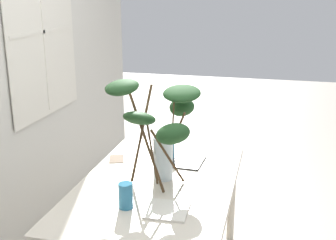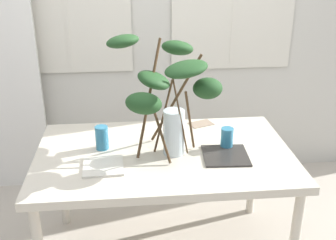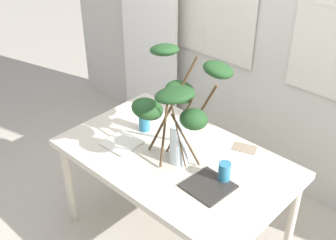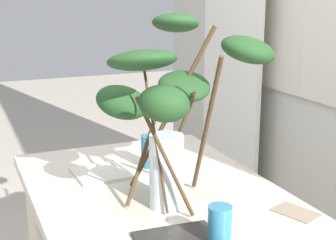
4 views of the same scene
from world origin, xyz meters
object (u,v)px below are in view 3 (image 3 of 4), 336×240
(plate_square_right, at_px, (208,186))
(drinking_glass_blue_left, at_px, (144,121))
(dining_table, at_px, (175,164))
(drinking_glass_blue_right, at_px, (224,172))
(vase_with_branches, at_px, (178,103))
(plate_square_left, at_px, (122,143))

(plate_square_right, bearing_deg, drinking_glass_blue_left, 166.71)
(dining_table, xyz_separation_m, plate_square_right, (0.34, -0.09, 0.07))
(drinking_glass_blue_left, relative_size, drinking_glass_blue_right, 1.13)
(dining_table, distance_m, plate_square_right, 0.35)
(vase_with_branches, xyz_separation_m, drinking_glass_blue_right, (0.35, 0.01, -0.32))
(drinking_glass_blue_left, height_order, drinking_glass_blue_right, drinking_glass_blue_left)
(vase_with_branches, height_order, drinking_glass_blue_right, vase_with_branches)
(vase_with_branches, xyz_separation_m, plate_square_right, (0.32, -0.09, -0.38))
(drinking_glass_blue_right, distance_m, plate_square_right, 0.12)
(drinking_glass_blue_left, bearing_deg, vase_with_branches, -10.92)
(dining_table, relative_size, plate_square_right, 5.84)
(vase_with_branches, distance_m, drinking_glass_blue_right, 0.47)
(dining_table, xyz_separation_m, plate_square_left, (-0.34, -0.14, 0.07))
(plate_square_right, bearing_deg, plate_square_left, -175.17)
(drinking_glass_blue_left, distance_m, drinking_glass_blue_right, 0.72)
(drinking_glass_blue_left, bearing_deg, drinking_glass_blue_right, -4.51)
(vase_with_branches, relative_size, drinking_glass_blue_left, 4.81)
(vase_with_branches, bearing_deg, dining_table, -169.57)
(drinking_glass_blue_left, bearing_deg, plate_square_right, -13.29)
(plate_square_left, distance_m, plate_square_right, 0.67)
(vase_with_branches, bearing_deg, plate_square_left, -157.30)
(plate_square_right, bearing_deg, vase_with_branches, 164.03)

